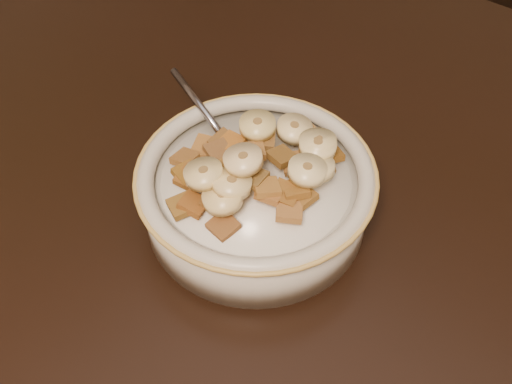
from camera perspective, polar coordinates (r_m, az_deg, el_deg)
The scene contains 45 objects.
table at distance 0.50m, azimuth 20.29°, elevation -13.24°, with size 1.40×0.90×0.04m, color black.
cereal_bowl at distance 0.49m, azimuth -0.00°, elevation -0.53°, with size 0.19×0.19×0.05m, color #AEA9A0.
milk at distance 0.48m, azimuth -0.00°, elevation 1.28°, with size 0.16×0.16×0.00m, color silver.
spoon at distance 0.49m, azimuth -2.00°, elevation 3.85°, with size 0.03×0.05×0.01m, color gray.
cereal_square_0 at distance 0.48m, azimuth -3.76°, elevation 4.06°, with size 0.02×0.02×0.01m, color brown.
cereal_square_1 at distance 0.44m, azimuth 3.34°, elevation -1.96°, with size 0.02×0.02×0.01m, color olive.
cereal_square_2 at distance 0.45m, azimuth -2.26°, elevation 1.60°, with size 0.02×0.02×0.01m, color brown.
cereal_square_3 at distance 0.49m, azimuth 7.35°, elevation 3.80°, with size 0.02×0.02×0.01m, color brown.
cereal_square_4 at distance 0.45m, azimuth -4.27°, elevation -0.76°, with size 0.02×0.02×0.01m, color brown.
cereal_square_5 at distance 0.44m, azimuth -3.30°, elevation -3.39°, with size 0.02×0.02×0.01m, color brown.
cereal_square_6 at distance 0.46m, azimuth -2.77°, elevation 2.53°, with size 0.02×0.02×0.01m, color olive.
cereal_square_7 at distance 0.47m, azimuth 3.91°, elevation 2.93°, with size 0.02×0.02×0.01m, color brown.
cereal_square_8 at distance 0.48m, azimuth 6.55°, elevation 2.77°, with size 0.02×0.02×0.01m, color brown.
cereal_square_9 at distance 0.49m, azimuth -4.29°, elevation 4.29°, with size 0.02×0.02×0.01m, color brown.
cereal_square_10 at distance 0.51m, azimuth 4.41°, elevation 5.90°, with size 0.02×0.02×0.01m, color brown.
cereal_square_11 at distance 0.45m, azimuth 3.94°, elevation 0.26°, with size 0.02×0.02×0.01m, color #956120.
cereal_square_12 at distance 0.45m, azimuth 4.56°, elevation -0.46°, with size 0.02×0.02×0.01m, color #885A17.
cereal_square_13 at distance 0.45m, azimuth -0.31°, elevation 1.44°, with size 0.02×0.02×0.01m, color brown.
cereal_square_14 at distance 0.50m, azimuth -5.06°, elevation 4.61°, with size 0.02×0.02×0.01m, color brown.
cereal_square_15 at distance 0.49m, azimuth -3.28°, elevation 5.04°, with size 0.02×0.02×0.01m, color brown.
cereal_square_16 at distance 0.47m, azimuth -6.87°, elevation 1.83°, with size 0.02×0.02×0.01m, color brown.
cereal_square_17 at distance 0.47m, azimuth -0.34°, elevation 4.08°, with size 0.02×0.02×0.01m, color brown.
cereal_square_18 at distance 0.45m, azimuth -7.41°, elevation -1.37°, with size 0.02×0.02×0.01m, color brown.
cereal_square_19 at distance 0.47m, azimuth 2.59°, elevation 3.57°, with size 0.02×0.02×0.01m, color brown.
cereal_square_20 at distance 0.45m, azimuth 1.42°, elevation -0.06°, with size 0.02×0.02×0.01m, color #976330.
cereal_square_21 at distance 0.44m, azimuth 1.05°, elevation 0.48°, with size 0.02×0.02×0.01m, color olive.
cereal_square_22 at distance 0.45m, azimuth 2.98°, elevation -0.17°, with size 0.02×0.02×0.01m, color brown.
cereal_square_23 at distance 0.51m, azimuth 0.17°, elevation 6.39°, with size 0.02×0.02×0.01m, color olive.
cereal_square_24 at distance 0.51m, azimuth 4.93°, elevation 5.91°, with size 0.02×0.02×0.01m, color #956327.
cereal_square_25 at distance 0.49m, azimuth -2.51°, elevation 4.90°, with size 0.02×0.02×0.01m, color #985319.
cereal_square_26 at distance 0.47m, azimuth -6.69°, elevation 1.40°, with size 0.02×0.02×0.01m, color brown.
cereal_square_27 at distance 0.48m, azimuth 0.70°, elevation 5.19°, with size 0.02×0.02×0.01m, color brown.
cereal_square_28 at distance 0.49m, azimuth -7.04°, elevation 3.39°, with size 0.02×0.02×0.01m, color brown.
cereal_square_29 at distance 0.45m, azimuth -6.26°, elevation -1.22°, with size 0.02×0.02×0.01m, color #92501B.
cereal_square_30 at distance 0.45m, azimuth -1.16°, elevation 1.73°, with size 0.02×0.02×0.01m, color brown.
banana_slice_0 at distance 0.44m, azimuth -2.43°, elevation 0.86°, with size 0.03×0.03×0.01m, color #F8DA92.
banana_slice_1 at distance 0.48m, azimuth 0.15°, elevation 6.68°, with size 0.03×0.03×0.01m, color #E4D87D.
banana_slice_2 at distance 0.47m, azimuth 6.19°, elevation 4.61°, with size 0.03×0.03×0.01m, color #FFE798.
banana_slice_3 at distance 0.44m, azimuth -3.38°, elevation -0.60°, with size 0.03×0.03×0.01m, color #FDDE85.
banana_slice_4 at distance 0.45m, azimuth 5.14°, elevation 2.16°, with size 0.03×0.03×0.01m, color #E0D18A.
banana_slice_5 at distance 0.48m, azimuth 6.18°, elevation 4.94°, with size 0.03×0.03×0.01m, color #D2B776.
banana_slice_6 at distance 0.46m, azimuth 5.99°, elevation 2.42°, with size 0.03×0.03×0.01m, color beige.
banana_slice_7 at distance 0.44m, azimuth -1.29°, elevation 3.24°, with size 0.03×0.03×0.01m, color beige.
banana_slice_8 at distance 0.45m, azimuth -5.25°, elevation 1.82°, with size 0.03×0.03×0.01m, color #D7BA74.
banana_slice_9 at distance 0.49m, azimuth 3.86°, elevation 6.32°, with size 0.03×0.03×0.01m, color #FFECA3.
Camera 1 is at (-0.01, -0.27, 1.15)m, focal length 40.00 mm.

